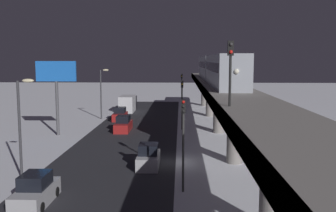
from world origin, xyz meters
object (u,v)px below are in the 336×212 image
at_px(subway_train, 217,68).
at_px(rail_signal, 230,62).
at_px(sedan_silver, 36,192).
at_px(commercial_billboard, 56,79).
at_px(sedan_red, 123,125).
at_px(sedan_red_2, 120,115).
at_px(traffic_light_near, 183,132).
at_px(traffic_light_mid, 182,98).
at_px(delivery_van, 128,104).
at_px(sedan_silver_2, 148,157).
at_px(traffic_light_far, 182,85).

xyz_separation_m(subway_train, rail_signal, (1.74, 27.81, 0.95)).
bearing_deg(sedan_silver, commercial_billboard, -75.67).
xyz_separation_m(sedan_red, commercial_billboard, (7.48, 3.03, 6.03)).
height_order(rail_signal, sedan_red_2, rail_signal).
xyz_separation_m(traffic_light_near, traffic_light_mid, (0.00, -23.90, 0.00)).
bearing_deg(sedan_red, rail_signal, 112.69).
bearing_deg(traffic_light_near, sedan_red_2, -73.52).
relative_size(delivery_van, traffic_light_near, 1.16).
bearing_deg(rail_signal, sedan_red, -67.31).
xyz_separation_m(sedan_silver_2, delivery_van, (6.60, -35.70, 0.55)).
bearing_deg(traffic_light_far, rail_signal, 93.26).
relative_size(sedan_silver, commercial_billboard, 0.51).
xyz_separation_m(subway_train, sedan_silver_2, (7.48, 19.60, -7.18)).
distance_m(rail_signal, commercial_billboard, 28.14).
xyz_separation_m(subway_train, sedan_silver, (13.88, 28.36, -7.19)).
bearing_deg(traffic_light_near, sedan_silver, 15.50).
xyz_separation_m(rail_signal, traffic_light_mid, (2.83, -25.93, -4.73)).
height_order(sedan_silver, sedan_red, same).
height_order(rail_signal, sedan_red, rail_signal).
relative_size(sedan_silver_2, commercial_billboard, 0.46).
bearing_deg(sedan_silver, rail_signal, -177.40).
bearing_deg(sedan_silver_2, commercial_billboard, 131.88).
xyz_separation_m(sedan_red_2, commercial_billboard, (5.68, 11.78, 6.03)).
distance_m(rail_signal, sedan_red_2, 36.51).
bearing_deg(sedan_red_2, delivery_van, -88.90).
relative_size(subway_train, traffic_light_mid, 5.76).
bearing_deg(rail_signal, sedan_silver_2, -55.07).
relative_size(sedan_red, traffic_light_mid, 0.75).
distance_m(sedan_silver_2, traffic_light_far, 41.85).
bearing_deg(commercial_billboard, traffic_light_mid, -164.19).
relative_size(subway_train, commercial_billboard, 4.14).
xyz_separation_m(rail_signal, commercial_billboard, (17.81, -21.68, -2.10)).
bearing_deg(sedan_silver_2, traffic_light_mid, 80.70).
relative_size(sedan_silver, traffic_light_far, 0.70).
distance_m(traffic_light_far, commercial_billboard, 31.99).
bearing_deg(traffic_light_mid, sedan_silver_2, 80.70).
relative_size(subway_train, sedan_silver_2, 9.10).
height_order(sedan_silver, traffic_light_far, traffic_light_far).
bearing_deg(traffic_light_near, sedan_silver_2, -64.88).
xyz_separation_m(sedan_red, sedan_silver_2, (-4.60, 16.51, 0.00)).
distance_m(traffic_light_near, traffic_light_far, 47.80).
height_order(sedan_silver, sedan_silver_2, same).
xyz_separation_m(rail_signal, traffic_light_near, (2.83, -2.03, -4.73)).
bearing_deg(sedan_red, sedan_silver, 85.93).
height_order(subway_train, sedan_silver_2, subway_train).
bearing_deg(traffic_light_near, commercial_billboard, -52.69).
height_order(sedan_silver_2, commercial_billboard, commercial_billboard).
relative_size(traffic_light_mid, commercial_billboard, 0.72).
distance_m(delivery_van, traffic_light_near, 43.04).
height_order(rail_signal, sedan_silver_2, rail_signal).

